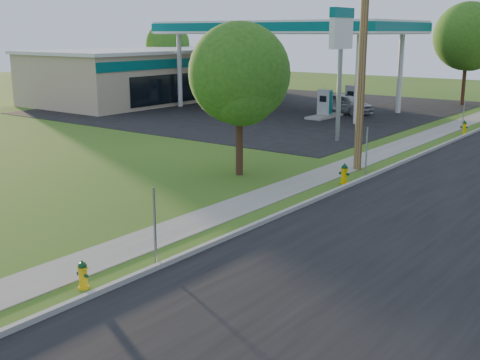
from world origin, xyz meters
name	(u,v)px	position (x,y,z in m)	size (l,w,h in m)	color
road	(409,237)	(4.50, 10.00, 0.01)	(8.00, 120.00, 0.02)	black
curb	(290,210)	(0.50, 10.00, 0.07)	(0.15, 120.00, 0.15)	#9C9990
sidewalk	(246,203)	(-1.25, 10.00, 0.01)	(1.50, 120.00, 0.03)	gray
forecourt	(263,108)	(-16.00, 32.00, 0.01)	(26.00, 28.00, 0.02)	black
utility_pole_mid	(363,50)	(-0.60, 17.00, 4.95)	(1.40, 0.32, 9.80)	brown
sign_post_near	(155,227)	(0.25, 4.20, 1.00)	(0.05, 0.04, 2.00)	gray
sign_post_mid	(366,152)	(0.25, 16.00, 1.00)	(0.05, 0.04, 2.00)	gray
sign_post_far	(463,118)	(0.25, 28.20, 1.00)	(0.05, 0.04, 2.00)	gray
gas_canopy	(286,28)	(-14.00, 32.00, 5.90)	(18.18, 9.18, 6.40)	silver
fuel_pump_nw	(221,98)	(-18.50, 30.00, 0.72)	(1.20, 3.20, 1.90)	#9C9990
fuel_pump_ne	(325,107)	(-9.50, 30.00, 0.72)	(1.20, 3.20, 1.90)	#9C9990
fuel_pump_sw	(252,94)	(-18.50, 34.00, 0.72)	(1.20, 3.20, 1.90)	#9C9990
fuel_pump_se	(352,102)	(-9.50, 34.00, 0.72)	(1.20, 3.20, 1.90)	#9C9990
convenience_store	(159,74)	(-26.98, 32.00, 2.13)	(10.40, 22.40, 4.25)	tan
price_pylon	(341,36)	(-4.50, 22.50, 5.43)	(0.34, 2.04, 6.85)	gray
tree_verge	(240,78)	(-3.91, 13.17, 3.92)	(4.02, 4.02, 6.09)	#321F14
tree_lot	(469,39)	(-4.26, 42.86, 5.12)	(5.24, 5.24, 7.95)	#321F14
tree_back	(168,46)	(-32.43, 38.86, 4.28)	(4.39, 4.39, 6.65)	#321F14
hydrant_near	(83,275)	(-0.05, 2.19, 0.33)	(0.34, 0.31, 0.67)	yellow
hydrant_mid	(344,174)	(0.11, 14.44, 0.39)	(0.41, 0.36, 0.79)	#E3B503
hydrant_far	(464,127)	(0.14, 28.87, 0.39)	(0.41, 0.37, 0.79)	#FED200
car_silver	(346,104)	(-9.37, 32.90, 0.70)	(1.65, 4.10, 1.40)	#BABCC2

